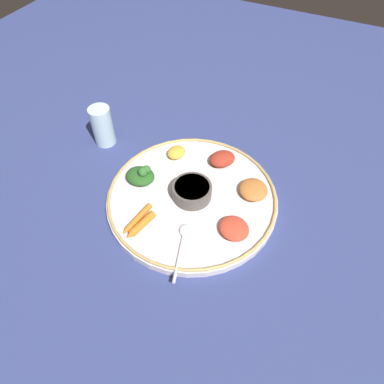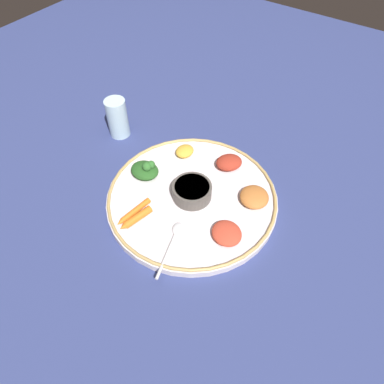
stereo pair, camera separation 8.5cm
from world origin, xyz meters
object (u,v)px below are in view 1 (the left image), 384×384
greens_pile (141,175)px  carrot_near_spoon (137,219)px  spoon (182,242)px  center_bowl (192,191)px  carrot_outer (141,225)px  drinking_glass (103,128)px

greens_pile → carrot_near_spoon: greens_pile is taller
spoon → carrot_near_spoon: 0.12m
center_bowl → carrot_outer: 0.15m
greens_pile → carrot_outer: (-0.13, -0.08, -0.01)m
greens_pile → carrot_near_spoon: 0.13m
spoon → carrot_outer: bearing=92.3°
greens_pile → drinking_glass: size_ratio=0.68×
spoon → greens_pile: size_ratio=1.86×
spoon → drinking_glass: bearing=58.5°
carrot_outer → drinking_glass: size_ratio=0.77×
spoon → carrot_near_spoon: bearing=86.0°
spoon → center_bowl: bearing=16.7°
spoon → greens_pile: greens_pile is taller
carrot_near_spoon → carrot_outer: size_ratio=1.13×
center_bowl → carrot_outer: size_ratio=1.09×
greens_pile → drinking_glass: (0.10, 0.18, 0.01)m
center_bowl → greens_pile: (-0.01, 0.14, -0.00)m
spoon → carrot_near_spoon: (0.01, 0.12, 0.00)m
greens_pile → drinking_glass: 0.21m
spoon → drinking_glass: 0.42m
carrot_outer → center_bowl: bearing=-25.3°
greens_pile → drinking_glass: drinking_glass is taller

